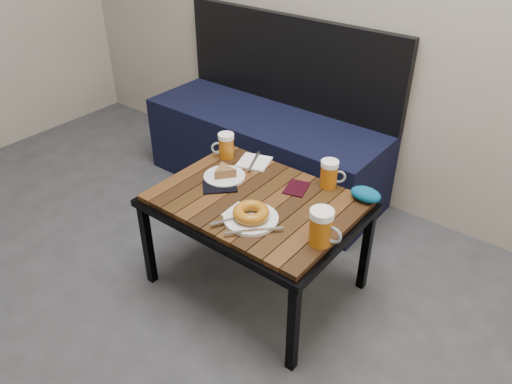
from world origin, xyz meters
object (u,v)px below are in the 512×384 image
Objects in this scene: plate_pie at (224,174)px; beer_mug_right at (322,227)px; bench at (267,143)px; passport_navy at (220,186)px; passport_burgundy at (297,188)px; beer_mug_centre at (330,174)px; plate_bagel at (251,215)px; beer_mug_left at (226,146)px; knit_pouch at (366,194)px; cafe_table at (256,207)px.

beer_mug_right is at bearing -12.55° from plate_pie.
passport_navy is at bearing -67.31° from bench.
plate_pie is 1.50× the size of passport_burgundy.
passport_navy is at bearing -63.60° from plate_pie.
plate_pie is at bearing 179.04° from beer_mug_centre.
beer_mug_centre is 0.15m from passport_burgundy.
plate_bagel is at bearing -31.34° from plate_pie.
knit_pouch is (0.68, 0.08, -0.03)m from beer_mug_left.
plate_bagel is (0.29, -0.17, 0.00)m from plate_pie.
passport_burgundy is at bearing 135.29° from beer_mug_right.
plate_pie is (-0.57, 0.13, -0.05)m from beer_mug_right.
plate_pie is 0.32m from passport_burgundy.
bench is 0.77m from plate_pie.
passport_burgundy is at bearing 87.79° from plate_bagel.
beer_mug_left is at bearing 150.18° from cafe_table.
beer_mug_left is at bearing -173.69° from knit_pouch.
beer_mug_right reaches higher than plate_bagel.
plate_bagel reaches higher than plate_pie.
bench is 1.05m from plate_bagel.
passport_burgundy is at bearing 60.01° from cafe_table.
plate_bagel is at bearing -59.12° from cafe_table.
beer_mug_centre is 0.86× the size of beer_mug_right.
bench reaches higher than beer_mug_left.
cafe_table is at bearing 120.88° from plate_bagel.
knit_pouch is at bearing 88.17° from beer_mug_right.
beer_mug_left is 0.42m from passport_burgundy.
beer_mug_centre is at bearing 31.26° from passport_burgundy.
beer_mug_right is (0.68, -0.27, 0.01)m from beer_mug_left.
beer_mug_left reaches higher than passport_burgundy.
beer_mug_centre is 0.99× the size of passport_burgundy.
cafe_table is 6.99× the size of beer_mug_centre.
cafe_table is at bearing 109.22° from beer_mug_left.
beer_mug_right is at bearing -89.52° from knit_pouch.
knit_pouch reaches higher than passport_burgundy.
beer_mug_left is 0.92× the size of knit_pouch.
plate_bagel is at bearing -172.70° from beer_mug_right.
passport_navy is (0.15, -0.22, -0.06)m from beer_mug_left.
beer_mug_centre is 0.18m from knit_pouch.
beer_mug_centre is 0.66× the size of plate_pie.
bench is 1.67× the size of cafe_table.
knit_pouch is at bearing -28.63° from bench.
passport_burgundy is (0.26, 0.19, -0.00)m from passport_navy.
plate_bagel is 2.09× the size of passport_burgundy.
bench is at bearing 112.30° from plate_pie.
bench is 11.84× the size of beer_mug_left.
bench reaches higher than passport_burgundy.
bench is at bearing 120.05° from passport_burgundy.
beer_mug_centre reaches higher than beer_mug_left.
cafe_table is 0.18m from passport_navy.
beer_mug_centre is at bearing 75.03° from plate_bagel.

